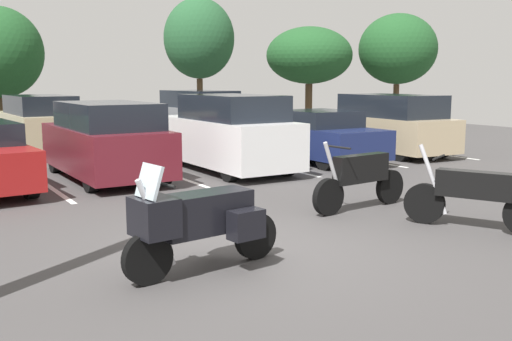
{
  "coord_description": "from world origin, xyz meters",
  "views": [
    {
      "loc": [
        -4.08,
        -6.71,
        2.37
      ],
      "look_at": [
        0.58,
        0.9,
        0.97
      ],
      "focal_mm": 41.08,
      "sensor_mm": 36.0,
      "label": 1
    }
  ],
  "objects": [
    {
      "name": "tree_left",
      "position": [
        18.54,
        16.03,
        3.92
      ],
      "size": [
        4.07,
        4.07,
        5.75
      ],
      "color": "#4C3823",
      "rests_on": "ground"
    },
    {
      "name": "car_far_champagne",
      "position": [
        -0.18,
        13.17,
        0.93
      ],
      "size": [
        1.98,
        4.68,
        1.86
      ],
      "color": "#C1B289",
      "rests_on": "ground"
    },
    {
      "name": "car_maroon",
      "position": [
        0.11,
        6.99,
        0.92
      ],
      "size": [
        1.94,
        4.63,
        1.84
      ],
      "color": "maroon",
      "rests_on": "ground"
    },
    {
      "name": "tree_center_right",
      "position": [
        8.09,
        18.18,
        4.22
      ],
      "size": [
        3.26,
        3.26,
        6.07
      ],
      "color": "#4C3823",
      "rests_on": "ground"
    },
    {
      "name": "parking_stripes",
      "position": [
        -1.32,
        6.98,
        0.0
      ],
      "size": [
        23.86,
        5.0,
        0.01
      ],
      "color": "silver",
      "rests_on": "ground"
    },
    {
      "name": "car_navy",
      "position": [
        6.27,
        6.87,
        0.72
      ],
      "size": [
        1.93,
        4.68,
        1.49
      ],
      "color": "navy",
      "rests_on": "ground"
    },
    {
      "name": "motorcycle_third",
      "position": [
        3.58,
        -0.77,
        0.56
      ],
      "size": [
        1.09,
        2.05,
        1.32
      ],
      "color": "black",
      "rests_on": "ground"
    },
    {
      "name": "tree_right",
      "position": [
        13.82,
        17.39,
        3.54
      ],
      "size": [
        4.32,
        4.32,
        4.97
      ],
      "color": "#4C3823",
      "rests_on": "ground"
    },
    {
      "name": "motorcycle_second",
      "position": [
        3.04,
        1.27,
        0.59
      ],
      "size": [
        2.29,
        0.62,
        1.31
      ],
      "color": "black",
      "rests_on": "ground"
    },
    {
      "name": "car_white",
      "position": [
        3.24,
        6.66,
        0.97
      ],
      "size": [
        1.88,
        4.83,
        1.97
      ],
      "color": "white",
      "rests_on": "ground"
    },
    {
      "name": "car_far_grey",
      "position": [
        5.76,
        13.59,
        0.96
      ],
      "size": [
        2.31,
        4.9,
        1.95
      ],
      "color": "slate",
      "rests_on": "ground"
    },
    {
      "name": "motorcycle_touring",
      "position": [
        -1.04,
        -0.39,
        0.67
      ],
      "size": [
        2.22,
        1.03,
        1.41
      ],
      "color": "black",
      "rests_on": "ground"
    },
    {
      "name": "car_tan",
      "position": [
        9.25,
        7.05,
        0.94
      ],
      "size": [
        2.14,
        5.0,
        1.89
      ],
      "color": "tan",
      "rests_on": "ground"
    },
    {
      "name": "ground",
      "position": [
        0.0,
        0.0,
        -0.05
      ],
      "size": [
        44.0,
        44.0,
        0.1
      ],
      "primitive_type": "cube",
      "color": "#423F3F"
    },
    {
      "name": "car_far_silver",
      "position": [
        2.79,
        13.23,
        0.75
      ],
      "size": [
        2.34,
        4.88,
        1.53
      ],
      "color": "#B7B7BC",
      "rests_on": "ground"
    }
  ]
}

